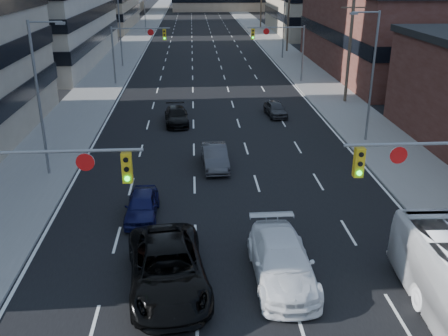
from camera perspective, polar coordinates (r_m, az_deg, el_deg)
The scene contains 21 objects.
road_surface at distance 138.72m, azimuth -2.96°, elevation 17.12°, with size 18.00×300.00×0.02m, color black.
sidewalk_left at distance 139.05m, azimuth -7.92°, elevation 16.99°, with size 5.00×300.00×0.15m, color slate.
sidewalk_right at distance 139.34m, azimuth 1.99°, elevation 17.18°, with size 5.00×300.00×0.15m, color slate.
storefront_right_mid at distance 64.05m, azimuth 20.82°, elevation 14.21°, with size 20.00×30.00×9.00m, color #472119.
signal_near_left at distance 18.68m, azimuth -21.10°, elevation -2.54°, with size 6.59×0.33×6.00m.
signal_near_right at distance 20.01m, azimuth 24.08°, elevation -1.38°, with size 6.59×0.33×6.00m.
signal_far_left at distance 54.05m, azimuth -10.14°, elevation 13.85°, with size 6.09×0.33×6.00m.
signal_far_right at distance 54.54m, azimuth 6.62°, elevation 14.11°, with size 6.09×0.33×6.00m.
utility_pole_block at distance 46.73m, azimuth 14.26°, elevation 14.14°, with size 2.20×0.28×11.00m.
utility_pole_midblock at distance 75.75m, azimuth 7.39°, elevation 17.36°, with size 2.20×0.28×11.00m.
streetlight_left_near at distance 30.23m, azimuth -20.22°, elevation 8.09°, with size 2.03×0.22×9.00m.
streetlight_left_mid at distance 64.15m, azimuth -11.69°, elevation 15.65°, with size 2.03×0.22×9.00m.
streetlight_left_far at distance 98.82m, azimuth -8.98°, elevation 17.89°, with size 2.03×0.22×9.00m.
streetlight_right_near at distance 35.95m, azimuth 16.41°, elevation 10.57°, with size 2.03×0.22×9.00m.
streetlight_right_far at distance 69.60m, azimuth 6.72°, elevation 16.40°, with size 2.03×0.22×9.00m.
black_pickup at distance 19.61m, azimuth -6.48°, elevation -11.37°, with size 2.91×6.31×1.75m, color black.
white_van at distance 20.17m, azimuth 6.63°, elevation -10.54°, with size 2.30×5.66×1.64m, color white.
sedan_blue at distance 25.09m, azimuth -9.36°, elevation -4.24°, with size 1.55×3.86×1.32m, color #0E1039.
sedan_grey_center at distance 30.95m, azimuth -1.06°, elevation 1.31°, with size 1.47×4.22×1.39m, color #353537.
sedan_black_far at distance 39.98m, azimuth -5.44°, elevation 5.94°, with size 1.80×4.43×1.28m, color black.
sedan_grey_right at distance 42.25m, azimuth 5.90°, elevation 6.76°, with size 1.46×3.63×1.24m, color #303032.
Camera 1 is at (-1.73, -8.23, 11.60)m, focal length 40.00 mm.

